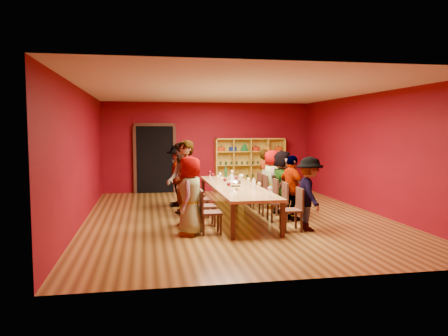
{
  "coord_description": "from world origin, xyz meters",
  "views": [
    {
      "loc": [
        -2.09,
        -10.14,
        2.08
      ],
      "look_at": [
        -0.21,
        0.33,
        1.15
      ],
      "focal_mm": 35.0,
      "sensor_mm": 36.0,
      "label": 1
    }
  ],
  "objects_px": {
    "spittoon_bowl": "(235,183)",
    "person_left_3": "(180,178)",
    "chair_person_left_3": "(194,192)",
    "person_right_4": "(265,177)",
    "chair_person_left_4": "(190,188)",
    "shelving_unit": "(250,162)",
    "chair_person_right_2": "(271,195)",
    "person_left_2": "(182,180)",
    "person_right_0": "(309,194)",
    "chair_person_left_1": "(202,203)",
    "chair_person_right_0": "(295,207)",
    "chair_person_right_3": "(261,190)",
    "chair_person_left_0": "(207,209)",
    "person_left_1": "(185,184)",
    "tasting_table": "(235,188)",
    "person_right_3": "(272,179)",
    "person_right_1": "(292,188)",
    "person_right_2": "(283,183)",
    "chair_person_left_2": "(197,197)",
    "chair_person_right_1": "(280,200)",
    "person_left_0": "(190,196)",
    "wine_bottle": "(226,172)",
    "chair_person_right_4": "(256,187)"
  },
  "relations": [
    {
      "from": "person_left_3",
      "to": "spittoon_bowl",
      "type": "distance_m",
      "value": 1.55
    },
    {
      "from": "chair_person_left_4",
      "to": "person_left_3",
      "type": "bearing_deg",
      "value": -111.68
    },
    {
      "from": "chair_person_left_2",
      "to": "wine_bottle",
      "type": "relative_size",
      "value": 2.57
    },
    {
      "from": "chair_person_left_1",
      "to": "spittoon_bowl",
      "type": "distance_m",
      "value": 1.23
    },
    {
      "from": "chair_person_left_1",
      "to": "chair_person_left_3",
      "type": "bearing_deg",
      "value": 90.0
    },
    {
      "from": "chair_person_left_4",
      "to": "person_right_2",
      "type": "distance_m",
      "value": 2.69
    },
    {
      "from": "chair_person_left_1",
      "to": "chair_person_right_3",
      "type": "bearing_deg",
      "value": 45.28
    },
    {
      "from": "person_left_3",
      "to": "chair_person_right_0",
      "type": "height_order",
      "value": "person_left_3"
    },
    {
      "from": "chair_person_right_2",
      "to": "spittoon_bowl",
      "type": "xyz_separation_m",
      "value": [
        -0.92,
        -0.13,
        0.32
      ]
    },
    {
      "from": "person_right_3",
      "to": "wine_bottle",
      "type": "relative_size",
      "value": 4.47
    },
    {
      "from": "chair_person_left_1",
      "to": "chair_person_right_0",
      "type": "bearing_deg",
      "value": -23.86
    },
    {
      "from": "person_left_2",
      "to": "person_right_0",
      "type": "distance_m",
      "value": 3.04
    },
    {
      "from": "chair_person_left_3",
      "to": "person_right_4",
      "type": "xyz_separation_m",
      "value": [
        2.09,
        0.74,
        0.28
      ]
    },
    {
      "from": "chair_person_left_0",
      "to": "chair_person_right_0",
      "type": "distance_m",
      "value": 1.82
    },
    {
      "from": "chair_person_left_4",
      "to": "chair_person_right_3",
      "type": "height_order",
      "value": "same"
    },
    {
      "from": "chair_person_left_0",
      "to": "person_right_1",
      "type": "height_order",
      "value": "person_right_1"
    },
    {
      "from": "tasting_table",
      "to": "spittoon_bowl",
      "type": "distance_m",
      "value": 0.14
    },
    {
      "from": "person_left_3",
      "to": "person_right_1",
      "type": "xyz_separation_m",
      "value": [
        2.43,
        -1.55,
        -0.12
      ]
    },
    {
      "from": "chair_person_left_4",
      "to": "chair_person_right_0",
      "type": "bearing_deg",
      "value": -61.55
    },
    {
      "from": "person_left_0",
      "to": "wine_bottle",
      "type": "xyz_separation_m",
      "value": [
        1.37,
        3.59,
        0.1
      ]
    },
    {
      "from": "person_left_1",
      "to": "person_right_3",
      "type": "xyz_separation_m",
      "value": [
        2.47,
        1.84,
        -0.16
      ]
    },
    {
      "from": "chair_person_right_0",
      "to": "chair_person_right_3",
      "type": "distance_m",
      "value": 2.64
    },
    {
      "from": "chair_person_right_3",
      "to": "chair_person_left_0",
      "type": "bearing_deg",
      "value": -124.98
    },
    {
      "from": "chair_person_left_1",
      "to": "person_right_0",
      "type": "xyz_separation_m",
      "value": [
        2.14,
        -0.81,
        0.27
      ]
    },
    {
      "from": "spittoon_bowl",
      "to": "person_left_2",
      "type": "bearing_deg",
      "value": 172.63
    },
    {
      "from": "person_right_0",
      "to": "spittoon_bowl",
      "type": "height_order",
      "value": "person_right_0"
    },
    {
      "from": "chair_person_left_0",
      "to": "person_right_0",
      "type": "bearing_deg",
      "value": -1.13
    },
    {
      "from": "spittoon_bowl",
      "to": "person_left_3",
      "type": "bearing_deg",
      "value": 143.02
    },
    {
      "from": "tasting_table",
      "to": "person_right_3",
      "type": "bearing_deg",
      "value": 39.28
    },
    {
      "from": "person_left_0",
      "to": "person_left_1",
      "type": "xyz_separation_m",
      "value": [
        -0.04,
        0.76,
        0.15
      ]
    },
    {
      "from": "chair_person_right_2",
      "to": "person_right_4",
      "type": "distance_m",
      "value": 1.59
    },
    {
      "from": "wine_bottle",
      "to": "chair_person_right_3",
      "type": "bearing_deg",
      "value": -51.72
    },
    {
      "from": "wine_bottle",
      "to": "person_right_1",
      "type": "bearing_deg",
      "value": -68.5
    },
    {
      "from": "chair_person_left_0",
      "to": "person_right_1",
      "type": "relative_size",
      "value": 0.59
    },
    {
      "from": "chair_person_left_3",
      "to": "chair_person_right_4",
      "type": "distance_m",
      "value": 1.97
    },
    {
      "from": "chair_person_left_1",
      "to": "person_right_2",
      "type": "relative_size",
      "value": 0.56
    },
    {
      "from": "chair_person_left_1",
      "to": "chair_person_right_2",
      "type": "height_order",
      "value": "same"
    },
    {
      "from": "chair_person_left_4",
      "to": "person_right_0",
      "type": "distance_m",
      "value": 3.99
    },
    {
      "from": "chair_person_left_0",
      "to": "chair_person_left_2",
      "type": "distance_m",
      "value": 1.7
    },
    {
      "from": "shelving_unit",
      "to": "person_right_4",
      "type": "bearing_deg",
      "value": -94.51
    },
    {
      "from": "chair_person_left_2",
      "to": "person_left_3",
      "type": "distance_m",
      "value": 0.92
    },
    {
      "from": "chair_person_left_2",
      "to": "chair_person_right_2",
      "type": "relative_size",
      "value": 1.0
    },
    {
      "from": "spittoon_bowl",
      "to": "chair_person_right_1",
      "type": "bearing_deg",
      "value": -33.74
    },
    {
      "from": "wine_bottle",
      "to": "shelving_unit",
      "type": "bearing_deg",
      "value": 61.67
    },
    {
      "from": "person_left_1",
      "to": "person_left_3",
      "type": "height_order",
      "value": "person_left_1"
    },
    {
      "from": "chair_person_right_3",
      "to": "spittoon_bowl",
      "type": "bearing_deg",
      "value": -131.02
    },
    {
      "from": "tasting_table",
      "to": "chair_person_left_3",
      "type": "relative_size",
      "value": 5.06
    },
    {
      "from": "person_left_0",
      "to": "person_right_3",
      "type": "distance_m",
      "value": 3.57
    },
    {
      "from": "person_left_2",
      "to": "spittoon_bowl",
      "type": "height_order",
      "value": "person_left_2"
    },
    {
      "from": "person_right_3",
      "to": "person_right_4",
      "type": "relative_size",
      "value": 1.0
    }
  ]
}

